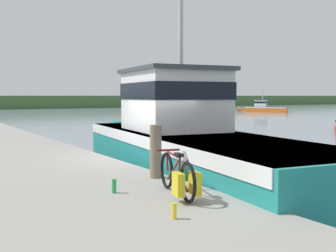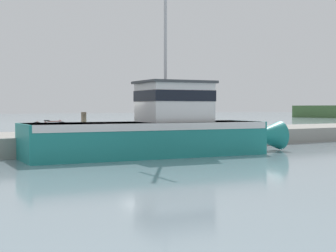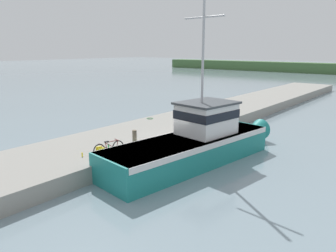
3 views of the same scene
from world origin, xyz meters
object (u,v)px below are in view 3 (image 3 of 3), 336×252
Objects in this scene: mooring_post at (135,140)px; water_bottle_by_bike at (108,146)px; bicycle_touring at (106,149)px; water_bottle_on_curb at (82,155)px; fishing_boat_main at (197,141)px.

mooring_post is 4.47× the size of water_bottle_by_bike.
bicycle_touring is 1.27m from water_bottle_on_curb.
bicycle_touring reaches higher than water_bottle_on_curb.
mooring_post is at bearing 32.10° from water_bottle_by_bike.
water_bottle_by_bike is (-0.81, 0.86, -0.21)m from bicycle_touring.
bicycle_touring is at bearing -117.03° from fishing_boat_main.
water_bottle_on_curb is at bearing -114.49° from mooring_post.
fishing_boat_main is 53.67× the size of water_bottle_by_bike.
mooring_post reaches higher than water_bottle_by_bike.
water_bottle_by_bike is at bearing 146.80° from bicycle_touring.
water_bottle_by_bike is (-1.30, -0.81, -0.43)m from mooring_post.
bicycle_touring is at bearing 53.77° from water_bottle_on_curb.
bicycle_touring is 7.08× the size of water_bottle_by_bike.
fishing_boat_main is 12.01× the size of mooring_post.
water_bottle_on_curb is at bearing -87.64° from water_bottle_by_bike.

